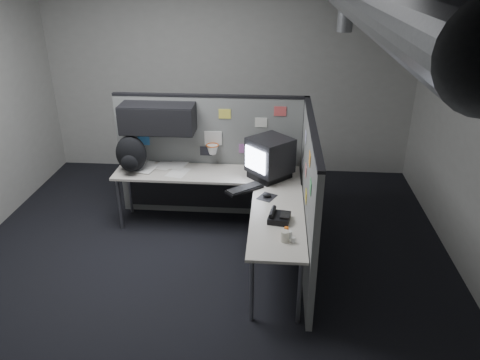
# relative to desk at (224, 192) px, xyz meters

# --- Properties ---
(room) EXTENTS (5.62, 5.62, 3.22)m
(room) POSITION_rel_desk_xyz_m (0.41, -0.70, 1.48)
(room) COLOR black
(room) RESTS_ON ground
(partition_back) EXTENTS (2.44, 0.42, 1.63)m
(partition_back) POSITION_rel_desk_xyz_m (-0.40, 0.53, 0.38)
(partition_back) COLOR slate
(partition_back) RESTS_ON ground
(partition_right) EXTENTS (0.07, 2.23, 1.63)m
(partition_right) POSITION_rel_desk_xyz_m (0.95, -0.49, 0.21)
(partition_right) COLOR slate
(partition_right) RESTS_ON ground
(desk) EXTENTS (2.31, 2.11, 0.73)m
(desk) POSITION_rel_desk_xyz_m (0.00, 0.00, 0.00)
(desk) COLOR beige
(desk) RESTS_ON ground
(monitor) EXTENTS (0.62, 0.62, 0.50)m
(monitor) POSITION_rel_desk_xyz_m (0.53, 0.19, 0.37)
(monitor) COLOR black
(monitor) RESTS_ON desk
(keyboard) EXTENTS (0.44, 0.41, 0.04)m
(keyboard) POSITION_rel_desk_xyz_m (0.25, -0.18, 0.14)
(keyboard) COLOR black
(keyboard) RESTS_ON desk
(mouse) EXTENTS (0.24, 0.26, 0.04)m
(mouse) POSITION_rel_desk_xyz_m (0.52, -0.33, 0.13)
(mouse) COLOR black
(mouse) RESTS_ON desk
(phone) EXTENTS (0.24, 0.26, 0.11)m
(phone) POSITION_rel_desk_xyz_m (0.65, -0.84, 0.16)
(phone) COLOR black
(phone) RESTS_ON desk
(bottles) EXTENTS (0.14, 0.17, 0.08)m
(bottles) POSITION_rel_desk_xyz_m (0.73, -1.16, 0.15)
(bottles) COLOR silver
(bottles) RESTS_ON desk
(cup) EXTENTS (0.10, 0.10, 0.11)m
(cup) POSITION_rel_desk_xyz_m (0.70, -1.22, 0.17)
(cup) COLOR beige
(cup) RESTS_ON desk
(papers) EXTENTS (0.85, 0.68, 0.02)m
(papers) POSITION_rel_desk_xyz_m (-0.89, 0.41, 0.13)
(papers) COLOR white
(papers) RESTS_ON desk
(backpack) EXTENTS (0.43, 0.41, 0.46)m
(backpack) POSITION_rel_desk_xyz_m (-1.17, 0.24, 0.34)
(backpack) COLOR black
(backpack) RESTS_ON desk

